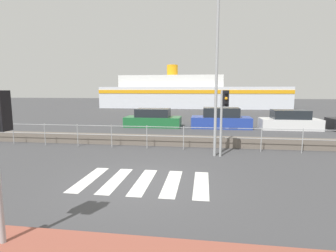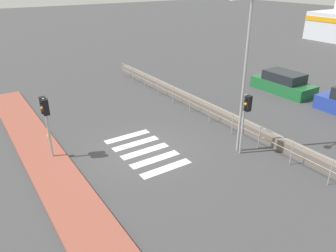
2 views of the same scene
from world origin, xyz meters
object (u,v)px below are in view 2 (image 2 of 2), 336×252
at_px(traffic_light_near, 45,112).
at_px(parked_car_green, 283,83).
at_px(traffic_light_far, 246,112).
at_px(streetlamp, 242,63).

xyz_separation_m(traffic_light_near, parked_car_green, (-0.39, 16.04, -1.63)).
xyz_separation_m(traffic_light_near, traffic_light_far, (4.39, 7.29, -0.14)).
xyz_separation_m(streetlamp, parked_car_green, (-4.43, 8.87, -3.57)).
height_order(traffic_light_far, parked_car_green, traffic_light_far).
bearing_deg(streetlamp, parked_car_green, 116.54).
bearing_deg(traffic_light_near, traffic_light_far, 58.96).
bearing_deg(traffic_light_far, parked_car_green, 118.64).
distance_m(streetlamp, parked_car_green, 10.54).
distance_m(traffic_light_far, streetlamp, 2.12).
xyz_separation_m(traffic_light_near, streetlamp, (4.04, 7.17, 1.95)).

